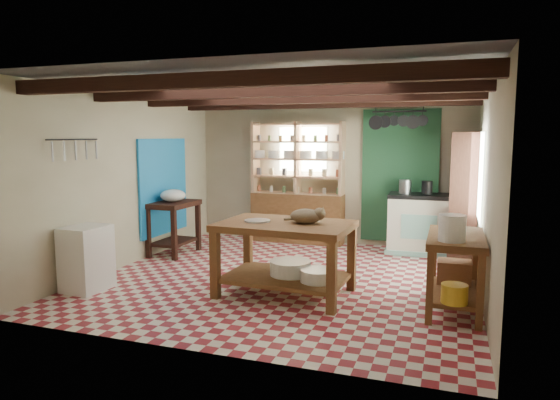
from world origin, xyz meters
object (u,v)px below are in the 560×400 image
(stove, at_px, (419,224))
(prep_table, at_px, (174,228))
(right_counter, at_px, (455,273))
(white_cabinet, at_px, (86,258))
(work_table, at_px, (285,259))
(cat, at_px, (306,216))

(stove, xyz_separation_m, prep_table, (-3.83, -1.41, -0.06))
(prep_table, height_order, right_counter, prep_table)
(white_cabinet, bearing_deg, work_table, 18.27)
(white_cabinet, xyz_separation_m, cat, (2.68, 0.70, 0.58))
(prep_table, bearing_deg, right_counter, -15.56)
(cat, bearing_deg, white_cabinet, -172.81)
(work_table, relative_size, prep_table, 1.81)
(right_counter, xyz_separation_m, cat, (-1.72, -0.05, 0.56))
(work_table, relative_size, white_cabinet, 1.93)
(stove, relative_size, white_cabinet, 1.24)
(prep_table, distance_m, right_counter, 4.58)
(cat, bearing_deg, prep_table, 145.43)
(work_table, relative_size, stove, 1.56)
(work_table, xyz_separation_m, right_counter, (1.97, 0.09, -0.02))
(white_cabinet, bearing_deg, prep_table, 92.58)
(right_counter, relative_size, cat, 3.08)
(prep_table, xyz_separation_m, white_cabinet, (-0.02, -2.07, -0.03))
(work_table, height_order, right_counter, work_table)
(work_table, xyz_separation_m, stove, (1.41, 2.81, 0.05))
(stove, height_order, cat, cat)
(work_table, bearing_deg, stove, 65.97)
(right_counter, distance_m, cat, 1.81)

